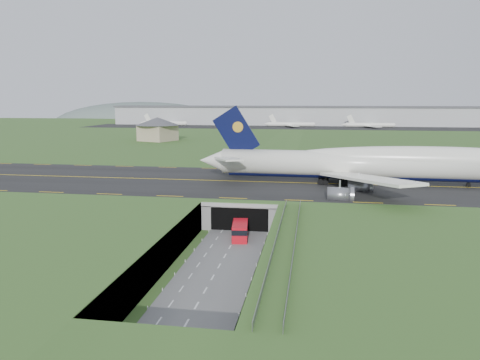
# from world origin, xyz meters

# --- Properties ---
(ground) EXTENTS (900.00, 900.00, 0.00)m
(ground) POSITION_xyz_m (0.00, 0.00, 0.00)
(ground) COLOR #325421
(ground) RESTS_ON ground
(airfield_deck) EXTENTS (800.00, 800.00, 6.00)m
(airfield_deck) POSITION_xyz_m (0.00, 0.00, 3.00)
(airfield_deck) COLOR gray
(airfield_deck) RESTS_ON ground
(trench_road) EXTENTS (12.00, 75.00, 0.20)m
(trench_road) POSITION_xyz_m (0.00, -7.50, 0.10)
(trench_road) COLOR slate
(trench_road) RESTS_ON ground
(taxiway) EXTENTS (800.00, 44.00, 0.18)m
(taxiway) POSITION_xyz_m (0.00, 33.00, 6.09)
(taxiway) COLOR black
(taxiway) RESTS_ON airfield_deck
(tunnel_portal) EXTENTS (17.00, 22.30, 6.00)m
(tunnel_portal) POSITION_xyz_m (0.00, 16.71, 3.33)
(tunnel_portal) COLOR gray
(tunnel_portal) RESTS_ON ground
(guideway) EXTENTS (3.00, 53.00, 7.05)m
(guideway) POSITION_xyz_m (11.00, -19.11, 5.32)
(guideway) COLOR #A8A8A3
(guideway) RESTS_ON ground
(jumbo_jet) EXTENTS (93.91, 60.54, 20.03)m
(jumbo_jet) POSITION_xyz_m (31.58, 33.82, 11.39)
(jumbo_jet) COLOR white
(jumbo_jet) RESTS_ON ground
(shuttle_tram) EXTENTS (3.87, 8.13, 3.19)m
(shuttle_tram) POSITION_xyz_m (0.98, 2.73, 1.75)
(shuttle_tram) COLOR red
(shuttle_tram) RESTS_ON ground
(service_building) EXTENTS (28.58, 28.58, 11.99)m
(service_building) POSITION_xyz_m (-63.69, 144.26, 13.10)
(service_building) COLOR tan
(service_building) RESTS_ON ground
(cargo_terminal) EXTENTS (320.00, 67.00, 15.60)m
(cargo_terminal) POSITION_xyz_m (-0.16, 299.41, 13.96)
(cargo_terminal) COLOR #B2B2B2
(cargo_terminal) RESTS_ON ground
(distant_hills) EXTENTS (700.00, 91.00, 60.00)m
(distant_hills) POSITION_xyz_m (64.38, 430.00, -4.00)
(distant_hills) COLOR #536360
(distant_hills) RESTS_ON ground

